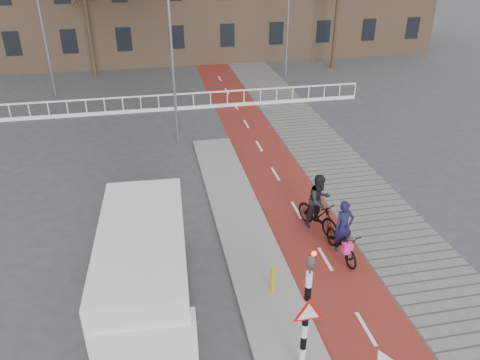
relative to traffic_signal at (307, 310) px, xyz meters
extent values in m
plane|color=#38383A|center=(0.60, 2.02, -1.99)|extent=(120.00, 120.00, 0.00)
cube|color=maroon|center=(2.10, 12.02, -1.98)|extent=(2.50, 60.00, 0.01)
cube|color=slate|center=(4.90, 12.02, -1.98)|extent=(3.00, 60.00, 0.01)
cube|color=gray|center=(-0.10, 6.02, -1.93)|extent=(1.80, 16.00, 0.12)
cylinder|color=black|center=(0.00, 0.02, -0.43)|extent=(0.14, 0.14, 2.88)
imported|color=black|center=(0.00, 0.02, 1.41)|extent=(0.13, 0.16, 0.80)
cylinder|color=#FF0C05|center=(0.00, -0.12, 1.59)|extent=(0.11, 0.02, 0.11)
cylinder|color=#D1970B|center=(0.05, 2.84, -1.47)|extent=(0.12, 0.12, 0.79)
imported|color=black|center=(2.63, 4.09, -1.48)|extent=(0.86, 1.96, 1.00)
imported|color=#161439|center=(2.63, 4.09, -0.87)|extent=(0.67, 0.48, 1.74)
cube|color=#F92388|center=(2.57, 3.54, -1.29)|extent=(0.31, 0.22, 0.35)
imported|color=black|center=(2.39, 5.63, -1.38)|extent=(1.28, 2.06, 1.20)
imported|color=black|center=(2.39, 5.63, -0.80)|extent=(1.12, 1.01, 1.88)
cube|color=silver|center=(-3.43, 3.18, -0.72)|extent=(2.48, 5.64, 2.21)
cube|color=#268E1F|center=(-4.55, 3.18, -0.82)|extent=(0.19, 3.54, 0.55)
cube|color=#268E1F|center=(-2.32, 3.18, -0.82)|extent=(0.19, 3.54, 0.55)
cube|color=black|center=(-3.43, 0.76, -0.32)|extent=(1.99, 0.15, 0.90)
cylinder|color=black|center=(-4.47, 1.35, -1.60)|extent=(0.31, 0.79, 0.77)
cylinder|color=black|center=(-2.59, 1.25, -1.60)|extent=(0.31, 0.79, 0.77)
cylinder|color=black|center=(-4.28, 5.10, -1.60)|extent=(0.31, 0.79, 0.77)
cylinder|color=black|center=(-2.40, 5.01, -1.60)|extent=(0.31, 0.79, 0.77)
cube|color=silver|center=(-4.40, 19.02, -1.04)|extent=(28.00, 0.08, 0.08)
cube|color=silver|center=(-4.40, 19.02, -1.89)|extent=(28.00, 0.10, 0.20)
cylinder|color=black|center=(-6.53, 27.46, 1.43)|extent=(0.29, 0.29, 6.84)
cylinder|color=black|center=(11.00, 26.38, 1.52)|extent=(0.27, 0.27, 7.02)
cylinder|color=slate|center=(-1.73, 14.05, 1.73)|extent=(0.12, 0.12, 7.44)
cylinder|color=slate|center=(-8.68, 23.20, 1.88)|extent=(0.12, 0.12, 7.75)
cylinder|color=slate|center=(6.83, 24.75, 1.87)|extent=(0.12, 0.12, 7.71)
camera|label=1|loc=(-2.88, -7.09, 7.16)|focal=35.00mm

